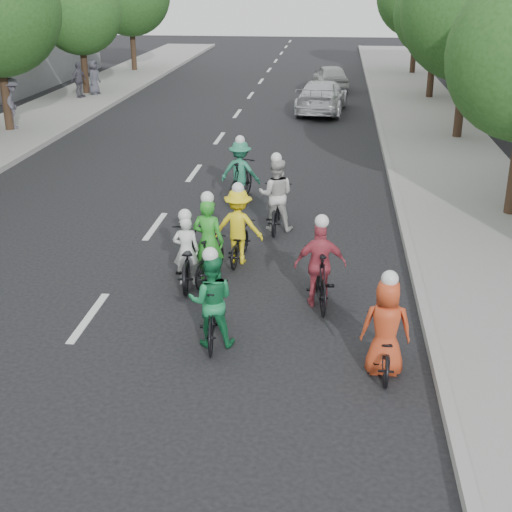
% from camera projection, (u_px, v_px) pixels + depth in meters
% --- Properties ---
extents(ground, '(120.00, 120.00, 0.00)m').
position_uv_depth(ground, '(89.00, 317.00, 12.91)').
color(ground, black).
rests_on(ground, ground).
extents(curb_left, '(0.18, 80.00, 0.18)m').
position_uv_depth(curb_left, '(8.00, 165.00, 22.73)').
color(curb_left, '#999993').
rests_on(curb_left, ground).
extents(sidewalk_right, '(4.00, 80.00, 0.15)m').
position_uv_depth(sidewalk_right, '(457.00, 178.00, 21.29)').
color(sidewalk_right, gray).
rests_on(sidewalk_right, ground).
extents(curb_right, '(0.18, 80.00, 0.18)m').
position_uv_depth(curb_right, '(391.00, 176.00, 21.49)').
color(curb_right, '#999993').
rests_on(curb_right, ground).
extents(tree_l_4, '(4.00, 4.00, 5.97)m').
position_uv_depth(tree_l_4, '(80.00, 13.00, 34.42)').
color(tree_l_4, black).
rests_on(tree_l_4, ground).
extents(tree_r_1, '(4.80, 4.80, 6.93)m').
position_uv_depth(tree_r_1, '(470.00, 12.00, 24.72)').
color(tree_r_1, black).
rests_on(tree_r_1, ground).
extents(tree_r_2, '(4.00, 4.00, 5.97)m').
position_uv_depth(tree_r_2, '(436.00, 14.00, 33.23)').
color(tree_r_2, black).
rests_on(tree_r_2, ground).
extents(cyclist_0, '(0.88, 2.00, 1.57)m').
position_uv_depth(cyclist_0, '(187.00, 257.00, 14.19)').
color(cyclist_0, black).
rests_on(cyclist_0, ground).
extents(cyclist_1, '(0.83, 1.77, 1.74)m').
position_uv_depth(cyclist_1, '(212.00, 307.00, 11.82)').
color(cyclist_1, black).
rests_on(cyclist_1, ground).
extents(cyclist_2, '(1.10, 1.59, 1.78)m').
position_uv_depth(cyclist_2, '(239.00, 232.00, 15.17)').
color(cyclist_2, black).
rests_on(cyclist_2, ground).
extents(cyclist_3, '(1.01, 1.88, 1.80)m').
position_uv_depth(cyclist_3, '(320.00, 271.00, 13.21)').
color(cyclist_3, black).
rests_on(cyclist_3, ground).
extents(cyclist_4, '(0.77, 1.55, 1.73)m').
position_uv_depth(cyclist_4, '(385.00, 337.00, 10.97)').
color(cyclist_4, black).
rests_on(cyclist_4, ground).
extents(cyclist_5, '(0.75, 1.63, 1.91)m').
position_uv_depth(cyclist_5, '(209.00, 251.00, 14.20)').
color(cyclist_5, black).
rests_on(cyclist_5, ground).
extents(cyclist_6, '(0.86, 1.91, 1.90)m').
position_uv_depth(cyclist_6, '(276.00, 202.00, 17.13)').
color(cyclist_6, black).
rests_on(cyclist_6, ground).
extents(cyclist_7, '(1.18, 1.96, 1.83)m').
position_uv_depth(cyclist_7, '(241.00, 176.00, 19.16)').
color(cyclist_7, black).
rests_on(cyclist_7, ground).
extents(follow_car_lead, '(2.40, 5.01, 1.41)m').
position_uv_depth(follow_car_lead, '(322.00, 96.00, 31.37)').
color(follow_car_lead, silver).
rests_on(follow_car_lead, ground).
extents(follow_car_trail, '(2.14, 4.04, 1.31)m').
position_uv_depth(follow_car_trail, '(331.00, 77.00, 37.49)').
color(follow_car_trail, silver).
rests_on(follow_car_trail, ground).
extents(spectator_0, '(1.13, 1.42, 1.93)m').
position_uv_depth(spectator_0, '(13.00, 103.00, 27.37)').
color(spectator_0, '#4F4D5A').
rests_on(spectator_0, sidewalk_left).
extents(spectator_1, '(0.76, 1.05, 1.66)m').
position_uv_depth(spectator_1, '(79.00, 80.00, 34.20)').
color(spectator_1, '#54525F').
rests_on(spectator_1, sidewalk_left).
extents(spectator_2, '(0.68, 0.90, 1.67)m').
position_uv_depth(spectator_2, '(94.00, 77.00, 35.09)').
color(spectator_2, '#474752').
rests_on(spectator_2, sidewalk_left).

